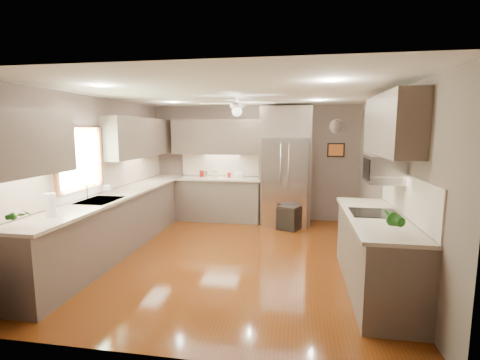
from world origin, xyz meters
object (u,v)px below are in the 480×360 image
(bowl, at_px, (239,177))
(potted_plant_left, at_px, (20,215))
(canister_c, at_px, (215,174))
(canister_a, at_px, (202,174))
(stool, at_px, (289,218))
(refrigerator, at_px, (285,168))
(potted_plant_right, at_px, (393,218))
(soap_bottle, at_px, (109,188))
(paper_towel, at_px, (51,205))
(microwave, at_px, (384,169))
(canister_b, at_px, (206,174))
(canister_d, at_px, (229,175))

(bowl, bearing_deg, potted_plant_left, -111.84)
(canister_c, bearing_deg, canister_a, 174.46)
(canister_a, height_order, stool, canister_a)
(canister_a, distance_m, refrigerator, 1.84)
(potted_plant_right, distance_m, stool, 3.55)
(canister_a, xyz_separation_m, soap_bottle, (-0.94, -2.22, 0.02))
(potted_plant_right, height_order, paper_towel, potted_plant_right)
(canister_a, distance_m, microwave, 4.23)
(canister_a, bearing_deg, potted_plant_right, -51.34)
(potted_plant_left, xyz_separation_m, stool, (2.75, 3.67, -0.84))
(stool, bearing_deg, canister_b, 164.38)
(soap_bottle, distance_m, bowl, 2.81)
(canister_a, distance_m, canister_d, 0.62)
(microwave, distance_m, paper_towel, 4.10)
(canister_b, bearing_deg, bowl, -3.31)
(canister_c, bearing_deg, paper_towel, -106.89)
(canister_d, xyz_separation_m, stool, (1.33, -0.54, -0.76))
(stool, distance_m, paper_towel, 4.31)
(potted_plant_left, distance_m, refrigerator, 4.91)
(soap_bottle, bearing_deg, canister_a, 67.12)
(potted_plant_left, xyz_separation_m, refrigerator, (2.64, 4.14, 0.11))
(soap_bottle, bearing_deg, canister_d, 55.07)
(bowl, relative_size, refrigerator, 0.09)
(potted_plant_right, bearing_deg, bowl, 120.25)
(canister_a, bearing_deg, microwave, -41.22)
(canister_c, xyz_separation_m, bowl, (0.54, -0.03, -0.06))
(soap_bottle, relative_size, stool, 0.39)
(canister_a, distance_m, bowl, 0.86)
(canister_d, height_order, potted_plant_right, potted_plant_right)
(canister_d, distance_m, soap_bottle, 2.72)
(canister_d, relative_size, bowl, 0.47)
(canister_b, bearing_deg, refrigerator, -1.56)
(canister_a, relative_size, microwave, 0.26)
(canister_d, bearing_deg, canister_a, -179.26)
(bowl, bearing_deg, refrigerator, -0.21)
(canister_b, height_order, soap_bottle, soap_bottle)
(potted_plant_right, bearing_deg, canister_c, 125.86)
(potted_plant_left, bearing_deg, bowl, 68.16)
(canister_d, bearing_deg, potted_plant_left, -108.71)
(microwave, height_order, stool, microwave)
(potted_plant_right, bearing_deg, soap_bottle, 158.38)
(soap_bottle, relative_size, potted_plant_left, 0.74)
(potted_plant_left, xyz_separation_m, microwave, (3.96, 1.43, 0.41))
(refrigerator, xyz_separation_m, paper_towel, (-2.64, -3.67, -0.11))
(canister_b, height_order, canister_c, canister_c)
(soap_bottle, relative_size, refrigerator, 0.08)
(refrigerator, relative_size, paper_towel, 7.83)
(canister_a, xyz_separation_m, refrigerator, (1.83, -0.06, 0.17))
(canister_b, distance_m, refrigerator, 1.74)
(canister_d, xyz_separation_m, refrigerator, (1.21, -0.07, 0.19))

